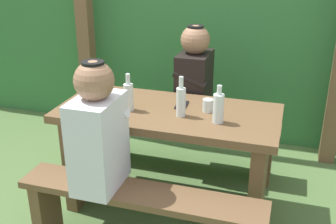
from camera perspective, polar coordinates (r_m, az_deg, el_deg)
name	(u,v)px	position (r m, az deg, el deg)	size (l,w,h in m)	color
ground_plane	(168,204)	(2.97, 0.00, -12.58)	(12.00, 12.00, 0.00)	#4F6D3A
hedge_backdrop	(219,15)	(4.11, 7.10, 13.18)	(6.40, 0.98, 2.09)	#327137
pergola_post_left	(85,21)	(3.82, -11.42, 12.22)	(0.12, 0.12, 2.09)	brown
picnic_table	(168,142)	(2.71, 0.00, -4.12)	(1.40, 0.64, 0.72)	brown
bench_near	(141,210)	(2.39, -3.80, -13.31)	(1.40, 0.24, 0.44)	brown
bench_far	(188,133)	(3.24, 2.72, -2.88)	(1.40, 0.24, 0.44)	brown
person_white_shirt	(98,131)	(2.24, -9.62, -2.60)	(0.25, 0.35, 0.72)	silver
person_black_coat	(194,78)	(3.06, 3.63, 4.70)	(0.25, 0.35, 0.72)	black
drinking_glass	(208,105)	(2.59, 5.51, 0.91)	(0.07, 0.07, 0.08)	silver
bottle_left	(129,96)	(2.59, -5.45, 2.21)	(0.06, 0.06, 0.24)	silver
bottle_right	(181,101)	(2.49, 1.79, 1.57)	(0.06, 0.06, 0.25)	silver
bottle_center	(218,108)	(2.42, 6.96, 0.61)	(0.06, 0.06, 0.23)	silver
cell_phone	(182,105)	(2.68, 1.91, 0.98)	(0.07, 0.14, 0.01)	black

